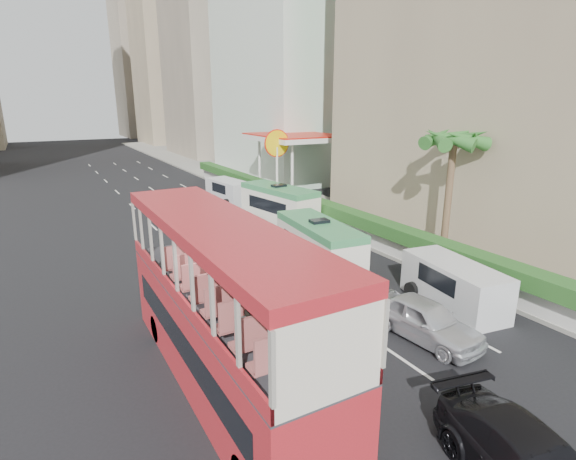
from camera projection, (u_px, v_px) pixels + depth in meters
ground_plane at (377, 334)px, 16.54m from camera, size 200.00×200.00×0.00m
double_decker_bus at (221, 307)px, 12.99m from camera, size 2.50×11.00×5.06m
car_silver_lane_a at (266, 302)px, 19.14m from camera, size 2.01×4.23×1.34m
car_silver_lane_b at (423, 338)px, 16.24m from camera, size 2.17×4.49×1.48m
van_asset at (238, 226)px, 30.74m from camera, size 2.22×4.43×1.20m
minibus_near at (319, 248)px, 21.97m from camera, size 2.60×6.11×2.63m
minibus_far at (279, 206)px, 30.50m from camera, size 3.01×6.41×2.73m
panel_van_near at (454, 285)px, 18.57m from camera, size 2.55×4.91×1.88m
panel_van_far at (229, 192)px, 37.70m from camera, size 2.50×4.96×1.90m
sidewalk at (274, 193)px, 41.68m from camera, size 6.00×120.00×0.18m
kerb_wall at (313, 215)px, 30.99m from camera, size 0.30×44.00×1.00m
hedge at (313, 203)px, 30.76m from camera, size 1.10×44.00×0.70m
palm_tree at (448, 201)px, 22.65m from camera, size 0.36×0.36×6.40m
shell_station at (295, 166)px, 39.75m from camera, size 6.50×8.00×5.50m
tower_far_a at (172, 28)px, 87.04m from camera, size 14.00×14.00×44.00m
tower_far_b at (147, 50)px, 105.97m from camera, size 14.00×14.00×40.00m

